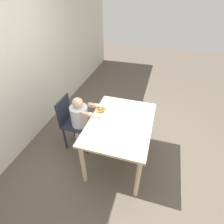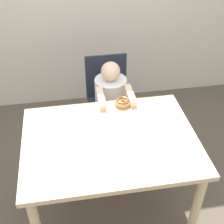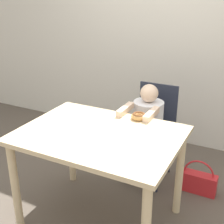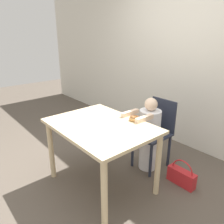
{
  "view_description": "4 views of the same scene",
  "coord_description": "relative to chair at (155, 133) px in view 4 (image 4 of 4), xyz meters",
  "views": [
    {
      "loc": [
        -1.75,
        -0.41,
        2.32
      ],
      "look_at": [
        0.03,
        0.13,
        0.89
      ],
      "focal_mm": 28.0,
      "sensor_mm": 36.0,
      "label": 1
    },
    {
      "loc": [
        -0.24,
        -1.5,
        2.16
      ],
      "look_at": [
        0.03,
        0.13,
        0.89
      ],
      "focal_mm": 50.0,
      "sensor_mm": 36.0,
      "label": 2
    },
    {
      "loc": [
        0.99,
        -1.74,
        1.75
      ],
      "look_at": [
        0.03,
        0.13,
        0.89
      ],
      "focal_mm": 50.0,
      "sensor_mm": 36.0,
      "label": 3
    },
    {
      "loc": [
        1.71,
        -1.3,
        1.7
      ],
      "look_at": [
        0.03,
        0.13,
        0.89
      ],
      "focal_mm": 35.0,
      "sensor_mm": 36.0,
      "label": 4
    }
  ],
  "objects": [
    {
      "name": "child_figure",
      "position": [
        -0.0,
        -0.12,
        0.01
      ],
      "size": [
        0.28,
        0.5,
        0.96
      ],
      "color": "white",
      "rests_on": "ground_plane"
    },
    {
      "name": "chair",
      "position": [
        0.0,
        0.0,
        0.0
      ],
      "size": [
        0.37,
        0.44,
        0.9
      ],
      "color": "#232838",
      "rests_on": "ground_plane"
    },
    {
      "name": "wall_back",
      "position": [
        -0.12,
        0.84,
        0.78
      ],
      "size": [
        8.0,
        0.05,
        2.5
      ],
      "color": "silver",
      "rests_on": "ground_plane"
    },
    {
      "name": "dining_table",
      "position": [
        -0.12,
        -0.8,
        0.19
      ],
      "size": [
        1.15,
        0.85,
        0.77
      ],
      "color": "beige",
      "rests_on": "ground_plane"
    },
    {
      "name": "ground_plane",
      "position": [
        -0.12,
        -0.8,
        -0.47
      ],
      "size": [
        12.0,
        12.0,
        0.0
      ],
      "primitive_type": "plane",
      "color": "brown"
    },
    {
      "name": "donut",
      "position": [
        0.04,
        -0.44,
        0.33
      ],
      "size": [
        0.12,
        0.12,
        0.05
      ],
      "color": "tan",
      "rests_on": "dining_table"
    },
    {
      "name": "napkin",
      "position": [
        -0.05,
        -0.8,
        0.3
      ],
      "size": [
        0.34,
        0.34,
        0.0
      ],
      "color": "white",
      "rests_on": "dining_table"
    },
    {
      "name": "handbag",
      "position": [
        0.49,
        -0.08,
        -0.36
      ],
      "size": [
        0.34,
        0.11,
        0.32
      ],
      "color": "red",
      "rests_on": "ground_plane"
    }
  ]
}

